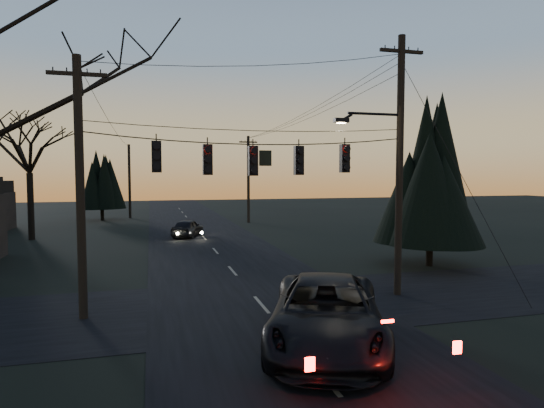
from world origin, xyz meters
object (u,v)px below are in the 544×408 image
object	(u,v)px
evergreen_right	(431,179)
utility_pole_far_r	(249,222)
utility_pole_right	(397,295)
suv_near	(326,314)
sedan_oncoming_a	(188,228)
utility_pole_left	(84,319)
utility_pole_far_l	(130,218)

from	to	relation	value
evergreen_right	utility_pole_far_r	bearing A→B (deg)	101.08
utility_pole_right	suv_near	size ratio (longest dim) A/B	1.54
utility_pole_far_r	sedan_oncoming_a	world-z (taller)	utility_pole_far_r
utility_pole_right	suv_near	xyz separation A→B (m)	(-4.70, -4.27, 0.91)
utility_pole_right	utility_pole_left	distance (m)	11.50
utility_pole_right	utility_pole_far_l	xyz separation A→B (m)	(-11.50, 36.00, 0.00)
utility_pole_right	sedan_oncoming_a	xyz separation A→B (m)	(-6.64, 19.03, 0.67)
utility_pole_right	utility_pole_left	bearing A→B (deg)	180.00
utility_pole_far_l	evergreen_right	size ratio (longest dim) A/B	1.02
utility_pole_right	suv_near	bearing A→B (deg)	-137.76
evergreen_right	sedan_oncoming_a	size ratio (longest dim) A/B	1.99
utility_pole_far_l	utility_pole_far_r	bearing A→B (deg)	-34.82
utility_pole_left	utility_pole_far_r	bearing A→B (deg)	67.67
suv_near	utility_pole_right	bearing A→B (deg)	63.82
utility_pole_far_l	suv_near	world-z (taller)	utility_pole_far_l
utility_pole_left	sedan_oncoming_a	bearing A→B (deg)	75.66
utility_pole_right	sedan_oncoming_a	size ratio (longest dim) A/B	2.54
utility_pole_far_l	utility_pole_left	bearing A→B (deg)	-90.00
sedan_oncoming_a	utility_pole_left	bearing A→B (deg)	98.10
utility_pole_right	evergreen_right	bearing A→B (deg)	45.45
utility_pole_right	utility_pole_far_l	distance (m)	37.79
utility_pole_right	utility_pole_far_l	size ratio (longest dim) A/B	1.25
utility_pole_right	suv_near	distance (m)	6.41
utility_pole_far_r	suv_near	bearing A→B (deg)	-98.29
utility_pole_left	evergreen_right	distance (m)	17.33
suv_near	utility_pole_left	bearing A→B (deg)	169.47
utility_pole_far_r	sedan_oncoming_a	bearing A→B (deg)	-126.50
suv_near	sedan_oncoming_a	size ratio (longest dim) A/B	1.66
utility_pole_far_l	suv_near	bearing A→B (deg)	-80.41
utility_pole_left	suv_near	world-z (taller)	utility_pole_left
utility_pole_left	utility_pole_right	bearing A→B (deg)	0.00
utility_pole_far_l	sedan_oncoming_a	xyz separation A→B (m)	(4.86, -16.97, 0.67)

